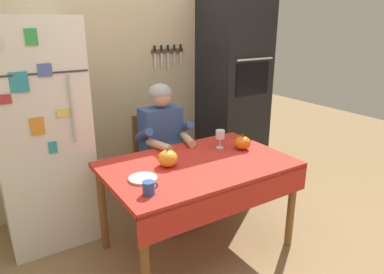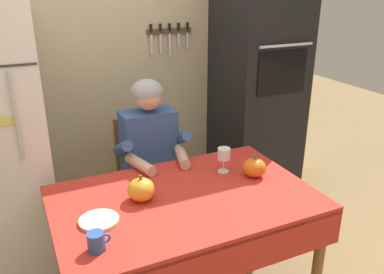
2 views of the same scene
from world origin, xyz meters
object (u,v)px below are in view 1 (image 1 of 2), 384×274
pumpkin_large (242,143)px  serving_tray (143,179)px  refrigerator (40,134)px  coffee_mug (149,188)px  pumpkin_medium (168,158)px  dining_table (199,174)px  chair_behind_person (156,158)px  wall_oven (233,89)px  wine_glass (220,135)px  seated_person (164,141)px

pumpkin_large → serving_tray: (-0.95, -0.09, -0.05)m
refrigerator → coffee_mug: refrigerator is taller
pumpkin_medium → serving_tray: pumpkin_medium is taller
refrigerator → dining_table: 1.32m
refrigerator → chair_behind_person: refrigerator is taller
serving_tray → dining_table: bearing=3.3°
chair_behind_person → pumpkin_large: bearing=-58.5°
wall_oven → wine_glass: size_ratio=13.49×
coffee_mug → serving_tray: coffee_mug is taller
chair_behind_person → wine_glass: bearing=-62.9°
wall_oven → dining_table: bearing=-138.7°
refrigerator → pumpkin_medium: (0.73, -0.80, -0.10)m
pumpkin_medium → wine_glass: bearing=10.7°
refrigerator → seated_person: size_ratio=1.45×
wall_oven → serving_tray: 1.82m
wine_glass → chair_behind_person: bearing=117.1°
refrigerator → pumpkin_medium: bearing=-47.7°
pumpkin_medium → serving_tray: size_ratio=0.76×
coffee_mug → wine_glass: 0.97m
dining_table → chair_behind_person: 0.81m
wall_oven → pumpkin_medium: wall_oven is taller
pumpkin_large → pumpkin_medium: bearing=178.3°
seated_person → coffee_mug: 1.01m
refrigerator → chair_behind_person: 1.05m
dining_table → coffee_mug: (-0.53, -0.24, 0.13)m
coffee_mug → wine_glass: wine_glass is taller
refrigerator → pumpkin_medium: refrigerator is taller
dining_table → serving_tray: (-0.48, -0.03, 0.09)m
seated_person → coffee_mug: seated_person is taller
wall_oven → serving_tray: bearing=-148.1°
coffee_mug → pumpkin_medium: bearing=46.2°
pumpkin_large → wall_oven: bearing=56.0°
wine_glass → pumpkin_large: wine_glass is taller
wine_glass → pumpkin_medium: 0.57m
coffee_mug → wall_oven: bearing=36.3°
chair_behind_person → serving_tray: bearing=-121.5°
chair_behind_person → pumpkin_large: 0.90m
chair_behind_person → wall_oven: bearing=7.2°
refrigerator → pumpkin_large: 1.64m
coffee_mug → pumpkin_medium: 0.45m
pumpkin_medium → chair_behind_person: bearing=70.6°
dining_table → pumpkin_large: bearing=7.8°
refrigerator → pumpkin_large: (1.42, -0.82, -0.10)m
seated_person → wine_glass: (0.31, -0.41, 0.12)m
serving_tray → pumpkin_large: bearing=5.5°
refrigerator → coffee_mug: size_ratio=17.34×
wine_glass → refrigerator: bearing=151.7°
chair_behind_person → coffee_mug: bearing=-118.5°
chair_behind_person → coffee_mug: 1.20m
coffee_mug → dining_table: bearing=24.1°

